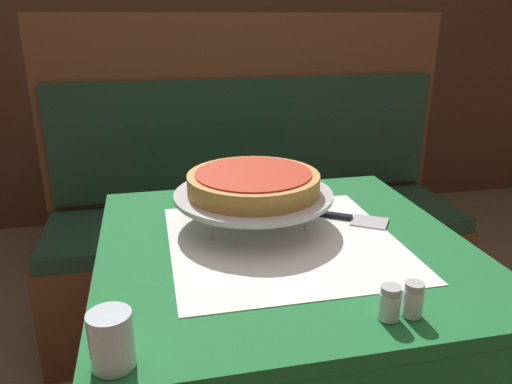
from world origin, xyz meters
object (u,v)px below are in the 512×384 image
Objects in this scene: salt_shaker at (390,303)px; pizza_pan_stand at (253,196)px; dining_table_front at (283,281)px; dining_table_rear at (158,133)px; booth_bench at (256,239)px; pizza_server at (336,216)px; water_glass_near at (111,340)px; condiment_caddy at (148,106)px; pepper_shaker at (413,299)px; deep_dish_pizza at (253,182)px.

pizza_pan_stand is at bearing 107.70° from salt_shaker.
dining_table_front is 1.14× the size of dining_table_rear.
dining_table_front is at bearing -98.09° from booth_bench.
dining_table_front is 3.26× the size of pizza_server.
booth_bench is 18.51× the size of water_glass_near.
condiment_caddy is at bearing 106.46° from pizza_server.
dining_table_rear is at bearing 86.40° from water_glass_near.
pizza_pan_stand is 4.35× the size of water_glass_near.
salt_shaker is at bearing -180.00° from pepper_shaker.
deep_dish_pizza is 0.51m from pepper_shaker.
pizza_pan_stand is 0.59m from water_glass_near.
water_glass_near reaches higher than salt_shaker.
water_glass_near reaches higher than pizza_server.
pizza_pan_stand reaches higher than dining_table_front.
salt_shaker is at bearing -72.30° from deep_dish_pizza.
pepper_shaker is (0.02, -1.21, 0.43)m from booth_bench.
dining_table_front is at bearing -66.02° from pizza_pan_stand.
deep_dish_pizza is 1.59m from condiment_caddy.
condiment_caddy reaches higher than pizza_pan_stand.
condiment_caddy is (-0.29, 1.68, 0.16)m from dining_table_front.
condiment_caddy reaches higher than dining_table_rear.
pizza_server is at bearing 41.43° from water_glass_near.
booth_bench reaches higher than pizza_pan_stand.
booth_bench is 10.54× the size of condiment_caddy.
pepper_shaker is at bearing -67.34° from pizza_pan_stand.
water_glass_near reaches higher than dining_table_rear.
water_glass_near is at bearing -123.77° from pizza_pan_stand.
dining_table_rear is at bearing 99.64° from salt_shaker.
condiment_caddy is at bearing 173.40° from dining_table_rear.
pepper_shaker is (-0.03, -0.46, 0.03)m from pizza_server.
booth_bench is 26.71× the size of salt_shaker.
pizza_server is at bearing -0.68° from deep_dish_pizza.
condiment_caddy is at bearing 98.74° from pizza_pan_stand.
deep_dish_pizza is at bearing 56.23° from water_glass_near.
dining_table_rear is at bearing 100.88° from pepper_shaker.
salt_shaker is 0.97× the size of pepper_shaker.
pizza_server is at bearing 32.38° from dining_table_front.
pizza_pan_stand is 1.59m from condiment_caddy.
pizza_pan_stand is 0.50m from pepper_shaker.
booth_bench is 0.92m from deep_dish_pizza.
pepper_shaker reaches higher than salt_shaker.
deep_dish_pizza is at bearing -81.26° from condiment_caddy.
booth_bench is at bearing 91.01° from pepper_shaker.
dining_table_front is 5.35× the size of condiment_caddy.
condiment_caddy reaches higher than water_glass_near.
deep_dish_pizza is 5.06× the size of pepper_shaker.
deep_dish_pizza is 2.05× the size of condiment_caddy.
pizza_pan_stand is at bearing 56.23° from water_glass_near.
pizza_server is (0.22, -0.00, -0.11)m from deep_dish_pizza.
dining_table_rear is 1.63m from pizza_server.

